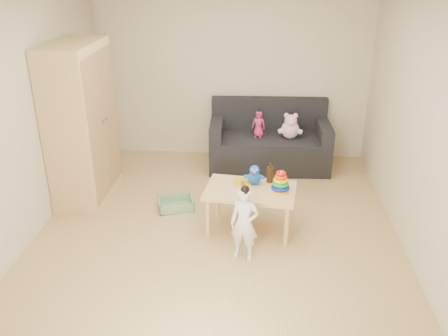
# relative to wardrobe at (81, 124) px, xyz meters

# --- Properties ---
(room) EXTENTS (4.50, 4.50, 4.50)m
(room) POSITION_rel_wardrobe_xyz_m (1.72, -0.70, 0.33)
(room) COLOR tan
(room) RESTS_ON ground
(wardrobe) EXTENTS (0.54, 1.08, 1.94)m
(wardrobe) POSITION_rel_wardrobe_xyz_m (0.00, 0.00, 0.00)
(wardrobe) COLOR #E5C57D
(wardrobe) RESTS_ON ground
(sofa) EXTENTS (1.72, 0.91, 0.47)m
(sofa) POSITION_rel_wardrobe_xyz_m (2.30, 1.10, -0.73)
(sofa) COLOR black
(sofa) RESTS_ON ground
(play_table) EXTENTS (1.04, 0.73, 0.51)m
(play_table) POSITION_rel_wardrobe_xyz_m (2.08, -0.68, -0.71)
(play_table) COLOR #E1AC7B
(play_table) RESTS_ON ground
(storage_bin) EXTENTS (0.49, 0.42, 0.13)m
(storage_bin) POSITION_rel_wardrobe_xyz_m (1.16, -0.26, -0.91)
(storage_bin) COLOR #77A376
(storage_bin) RESTS_ON ground
(toddler) EXTENTS (0.32, 0.25, 0.77)m
(toddler) POSITION_rel_wardrobe_xyz_m (2.03, -1.21, -0.59)
(toddler) COLOR white
(toddler) RESTS_ON ground
(pink_bear) EXTENTS (0.29, 0.25, 0.31)m
(pink_bear) POSITION_rel_wardrobe_xyz_m (2.59, 1.03, -0.34)
(pink_bear) COLOR #FFBBDF
(pink_bear) RESTS_ON sofa
(doll) EXTENTS (0.21, 0.16, 0.37)m
(doll) POSITION_rel_wardrobe_xyz_m (2.14, 1.06, -0.31)
(doll) COLOR #D8286B
(doll) RESTS_ON sofa
(ring_stacker) EXTENTS (0.20, 0.20, 0.23)m
(ring_stacker) POSITION_rel_wardrobe_xyz_m (2.40, -0.70, -0.37)
(ring_stacker) COLOR #FFAD0D
(ring_stacker) RESTS_ON play_table
(brown_bottle) EXTENTS (0.08, 0.08, 0.23)m
(brown_bottle) POSITION_rel_wardrobe_xyz_m (2.29, -0.49, -0.36)
(brown_bottle) COLOR black
(brown_bottle) RESTS_ON play_table
(blue_plush) EXTENTS (0.23, 0.20, 0.23)m
(blue_plush) POSITION_rel_wardrobe_xyz_m (2.11, -0.55, -0.34)
(blue_plush) COLOR blue
(blue_plush) RESTS_ON play_table
(wooden_figure) EXTENTS (0.06, 0.05, 0.11)m
(wooden_figure) POSITION_rel_wardrobe_xyz_m (1.99, -0.69, -0.40)
(wooden_figure) COLOR brown
(wooden_figure) RESTS_ON play_table
(yellow_book) EXTENTS (0.20, 0.20, 0.02)m
(yellow_book) POSITION_rel_wardrobe_xyz_m (1.98, -0.53, -0.45)
(yellow_book) COLOR gold
(yellow_book) RESTS_ON play_table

